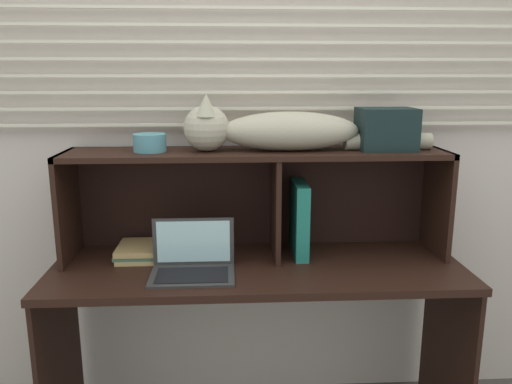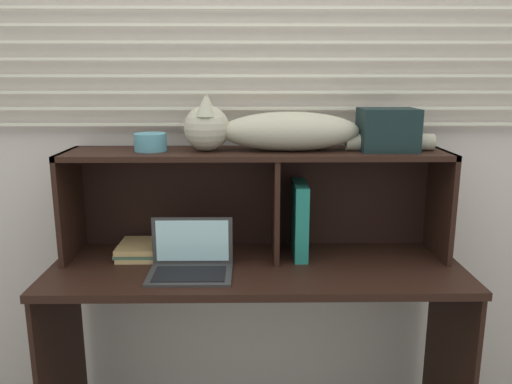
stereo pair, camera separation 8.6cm
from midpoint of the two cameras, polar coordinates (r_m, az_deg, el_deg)
back_panel_with_blinds at (r=2.24m, az=-1.39°, el=7.25°), size 4.40×0.08×2.50m
desk at (r=2.10m, az=-1.01°, el=-11.56°), size 1.62×0.56×0.74m
hutch_shelf_unit at (r=2.10m, az=-0.99°, el=1.26°), size 1.53×0.30×0.44m
cat at (r=2.04m, az=0.71°, el=6.90°), size 0.99×0.19×0.22m
laptop at (r=1.97m, az=-8.30°, el=-7.83°), size 0.31×0.22×0.20m
binder_upright at (r=2.12m, az=3.69°, el=-3.00°), size 0.05×0.23×0.31m
book_stack at (r=2.18m, az=-13.78°, el=-6.41°), size 0.19×0.20×0.05m
small_basket at (r=2.07m, az=-12.89°, el=5.36°), size 0.13×0.13×0.07m
storage_box at (r=2.12m, az=13.14°, el=6.84°), size 0.22×0.18×0.17m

